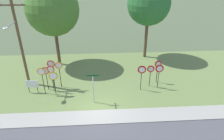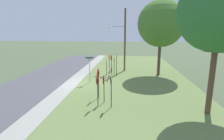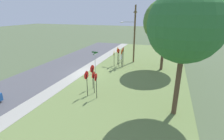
# 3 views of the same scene
# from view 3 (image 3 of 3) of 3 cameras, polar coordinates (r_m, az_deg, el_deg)

# --- Properties ---
(ground_plane) EXTENTS (160.00, 160.00, 0.00)m
(ground_plane) POSITION_cam_3_polar(r_m,az_deg,el_deg) (21.65, -8.74, -1.09)
(ground_plane) COLOR #4C5B3D
(road_asphalt) EXTENTS (44.00, 6.40, 0.01)m
(road_asphalt) POSITION_cam_3_polar(r_m,az_deg,el_deg) (24.18, -18.89, 0.24)
(road_asphalt) COLOR #4C4C51
(road_asphalt) RESTS_ON ground_plane
(sidewalk_strip) EXTENTS (44.00, 1.60, 0.06)m
(sidewalk_strip) POSITION_cam_3_polar(r_m,az_deg,el_deg) (22.01, -10.59, -0.78)
(sidewalk_strip) COLOR #99968C
(sidewalk_strip) RESTS_ON ground_plane
(grass_median) EXTENTS (44.00, 12.00, 0.04)m
(grass_median) POSITION_cam_3_polar(r_m,az_deg,el_deg) (19.70, 6.95, -3.00)
(grass_median) COLOR olive
(grass_median) RESTS_ON ground_plane
(stop_sign_near_left) EXTENTS (0.65, 0.13, 2.54)m
(stop_sign_near_left) POSITION_cam_3_polar(r_m,az_deg,el_deg) (23.64, 2.24, 5.56)
(stop_sign_near_left) COLOR black
(stop_sign_near_left) RESTS_ON grass_median
(stop_sign_near_right) EXTENTS (0.69, 0.09, 2.78)m
(stop_sign_near_right) POSITION_cam_3_polar(r_m,az_deg,el_deg) (23.52, 3.80, 5.91)
(stop_sign_near_right) COLOR black
(stop_sign_near_right) RESTS_ON grass_median
(stop_sign_far_left) EXTENTS (0.65, 0.13, 2.59)m
(stop_sign_far_left) POSITION_cam_3_polar(r_m,az_deg,el_deg) (22.93, 3.46, 5.20)
(stop_sign_far_left) COLOR black
(stop_sign_far_left) RESTS_ON grass_median
(stop_sign_far_center) EXTENTS (0.69, 0.09, 2.56)m
(stop_sign_far_center) POSITION_cam_3_polar(r_m,az_deg,el_deg) (24.40, 1.92, 6.04)
(stop_sign_far_center) COLOR black
(stop_sign_far_center) RESTS_ON grass_median
(stop_sign_far_right) EXTENTS (0.76, 0.18, 2.25)m
(stop_sign_far_right) POSITION_cam_3_polar(r_m,az_deg,el_deg) (23.59, 0.67, 5.07)
(stop_sign_far_right) COLOR black
(stop_sign_far_right) RESTS_ON grass_median
(stop_sign_center_tall) EXTENTS (0.70, 0.11, 2.30)m
(stop_sign_center_tall) POSITION_cam_3_polar(r_m,az_deg,el_deg) (24.13, 3.31, 5.42)
(stop_sign_center_tall) COLOR black
(stop_sign_center_tall) RESTS_ON grass_median
(yield_sign_near_left) EXTENTS (0.68, 0.11, 2.35)m
(yield_sign_near_left) POSITION_cam_3_polar(r_m,az_deg,el_deg) (14.65, -5.50, -3.42)
(yield_sign_near_left) COLOR black
(yield_sign_near_left) RESTS_ON grass_median
(yield_sign_near_right) EXTENTS (0.76, 0.12, 2.46)m
(yield_sign_near_right) POSITION_cam_3_polar(r_m,az_deg,el_deg) (16.62, -6.75, -0.36)
(yield_sign_near_right) COLOR black
(yield_sign_near_right) RESTS_ON grass_median
(yield_sign_far_left) EXTENTS (0.76, 0.11, 2.40)m
(yield_sign_far_left) POSITION_cam_3_polar(r_m,az_deg,el_deg) (15.18, -8.69, -2.54)
(yield_sign_far_left) COLOR black
(yield_sign_far_left) RESTS_ON grass_median
(yield_sign_far_right) EXTENTS (0.68, 0.11, 2.17)m
(yield_sign_far_right) POSITION_cam_3_polar(r_m,az_deg,el_deg) (15.66, -6.33, -2.48)
(yield_sign_far_right) COLOR black
(yield_sign_far_right) RESTS_ON grass_median
(street_name_post) EXTENTS (0.96, 0.82, 2.77)m
(street_name_post) POSITION_cam_3_polar(r_m,az_deg,el_deg) (21.01, -5.78, 3.30)
(street_name_post) COLOR #9EA0A8
(street_name_post) RESTS_ON grass_median
(utility_pole) EXTENTS (2.10, 2.39, 8.34)m
(utility_pole) POSITION_cam_3_polar(r_m,az_deg,el_deg) (25.44, 7.31, 12.53)
(utility_pole) COLOR brown
(utility_pole) RESTS_ON grass_median
(notice_board) EXTENTS (1.10, 0.10, 1.25)m
(notice_board) POSITION_cam_3_polar(r_m,az_deg,el_deg) (25.57, 3.05, 4.28)
(notice_board) COLOR black
(notice_board) RESTS_ON grass_median
(oak_tree_left) EXTENTS (5.56, 5.56, 9.05)m
(oak_tree_left) POSITION_cam_3_polar(r_m,az_deg,el_deg) (22.56, 17.81, 15.46)
(oak_tree_left) COLOR brown
(oak_tree_left) RESTS_ON grass_median
(oak_tree_right) EXTENTS (4.97, 4.97, 9.02)m
(oak_tree_right) POSITION_cam_3_polar(r_m,az_deg,el_deg) (12.07, 23.74, 13.70)
(oak_tree_right) COLOR brown
(oak_tree_right) RESTS_ON grass_median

